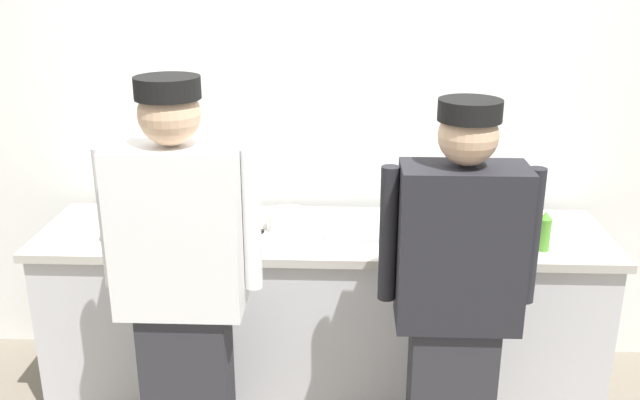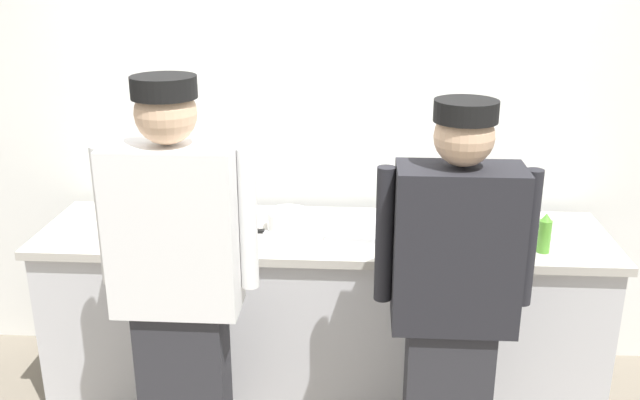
{
  "view_description": "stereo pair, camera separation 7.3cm",
  "coord_description": "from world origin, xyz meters",
  "px_view_note": "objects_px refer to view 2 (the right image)",
  "views": [
    {
      "loc": [
        0.12,
        -2.81,
        2.17
      ],
      "look_at": [
        -0.01,
        0.35,
        1.06
      ],
      "focal_mm": 39.4,
      "sensor_mm": 36.0,
      "label": 1
    },
    {
      "loc": [
        0.19,
        -2.8,
        2.17
      ],
      "look_at": [
        -0.01,
        0.35,
        1.06
      ],
      "focal_mm": 39.4,
      "sensor_mm": 36.0,
      "label": 2
    }
  ],
  "objects_px": {
    "sheet_tray": "(381,230)",
    "squeeze_bottle_secondary": "(109,197)",
    "ramekin_green_sauce": "(217,235)",
    "chef_center": "(453,301)",
    "mixing_bowl_steel": "(491,224)",
    "ramekin_red_sauce": "(138,236)",
    "plate_stack_front": "(288,220)",
    "squeeze_bottle_primary": "(545,234)",
    "chefs_knife": "(269,232)",
    "deli_cup": "(111,231)",
    "squeeze_bottle_spare": "(451,200)",
    "chef_near_left": "(178,284)",
    "plate_stack_rear": "(224,216)"
  },
  "relations": [
    {
      "from": "plate_stack_front",
      "to": "ramekin_red_sauce",
      "type": "height_order",
      "value": "plate_stack_front"
    },
    {
      "from": "mixing_bowl_steel",
      "to": "ramekin_red_sauce",
      "type": "distance_m",
      "value": 1.68
    },
    {
      "from": "plate_stack_rear",
      "to": "ramekin_green_sauce",
      "type": "distance_m",
      "value": 0.24
    },
    {
      "from": "squeeze_bottle_spare",
      "to": "ramekin_green_sauce",
      "type": "height_order",
      "value": "squeeze_bottle_spare"
    },
    {
      "from": "squeeze_bottle_secondary",
      "to": "ramekin_red_sauce",
      "type": "distance_m",
      "value": 0.44
    },
    {
      "from": "deli_cup",
      "to": "squeeze_bottle_primary",
      "type": "bearing_deg",
      "value": -0.73
    },
    {
      "from": "mixing_bowl_steel",
      "to": "plate_stack_rear",
      "type": "bearing_deg",
      "value": 175.7
    },
    {
      "from": "plate_stack_front",
      "to": "mixing_bowl_steel",
      "type": "distance_m",
      "value": 0.98
    },
    {
      "from": "mixing_bowl_steel",
      "to": "squeeze_bottle_secondary",
      "type": "xyz_separation_m",
      "value": [
        -1.92,
        0.19,
        0.03
      ]
    },
    {
      "from": "ramekin_green_sauce",
      "to": "chef_center",
      "type": "bearing_deg",
      "value": -28.91
    },
    {
      "from": "squeeze_bottle_spare",
      "to": "chefs_knife",
      "type": "relative_size",
      "value": 0.74
    },
    {
      "from": "sheet_tray",
      "to": "squeeze_bottle_primary",
      "type": "relative_size",
      "value": 2.77
    },
    {
      "from": "chef_near_left",
      "to": "squeeze_bottle_primary",
      "type": "xyz_separation_m",
      "value": [
        1.54,
        0.53,
        0.04
      ]
    },
    {
      "from": "squeeze_bottle_spare",
      "to": "ramekin_red_sauce",
      "type": "xyz_separation_m",
      "value": [
        -1.5,
        -0.39,
        -0.08
      ]
    },
    {
      "from": "squeeze_bottle_spare",
      "to": "ramekin_green_sauce",
      "type": "distance_m",
      "value": 1.19
    },
    {
      "from": "chef_near_left",
      "to": "deli_cup",
      "type": "relative_size",
      "value": 19.59
    },
    {
      "from": "plate_stack_rear",
      "to": "deli_cup",
      "type": "bearing_deg",
      "value": -151.57
    },
    {
      "from": "mixing_bowl_steel",
      "to": "deli_cup",
      "type": "relative_size",
      "value": 4.05
    },
    {
      "from": "plate_stack_rear",
      "to": "squeeze_bottle_secondary",
      "type": "bearing_deg",
      "value": 171.89
    },
    {
      "from": "squeeze_bottle_secondary",
      "to": "deli_cup",
      "type": "relative_size",
      "value": 2.06
    },
    {
      "from": "plate_stack_front",
      "to": "squeeze_bottle_secondary",
      "type": "distance_m",
      "value": 0.97
    },
    {
      "from": "chef_near_left",
      "to": "chef_center",
      "type": "height_order",
      "value": "chef_near_left"
    },
    {
      "from": "squeeze_bottle_spare",
      "to": "ramekin_red_sauce",
      "type": "height_order",
      "value": "squeeze_bottle_spare"
    },
    {
      "from": "chef_near_left",
      "to": "ramekin_red_sauce",
      "type": "xyz_separation_m",
      "value": [
        -0.34,
        0.55,
        -0.03
      ]
    },
    {
      "from": "squeeze_bottle_primary",
      "to": "deli_cup",
      "type": "relative_size",
      "value": 2.07
    },
    {
      "from": "squeeze_bottle_primary",
      "to": "mixing_bowl_steel",
      "type": "bearing_deg",
      "value": 137.39
    },
    {
      "from": "plate_stack_front",
      "to": "sheet_tray",
      "type": "relative_size",
      "value": 0.4
    },
    {
      "from": "ramekin_red_sauce",
      "to": "ramekin_green_sauce",
      "type": "distance_m",
      "value": 0.38
    },
    {
      "from": "plate_stack_rear",
      "to": "deli_cup",
      "type": "height_order",
      "value": "deli_cup"
    },
    {
      "from": "deli_cup",
      "to": "chefs_knife",
      "type": "height_order",
      "value": "deli_cup"
    },
    {
      "from": "plate_stack_front",
      "to": "plate_stack_rear",
      "type": "distance_m",
      "value": 0.35
    },
    {
      "from": "plate_stack_front",
      "to": "squeeze_bottle_primary",
      "type": "height_order",
      "value": "squeeze_bottle_primary"
    },
    {
      "from": "plate_stack_rear",
      "to": "chefs_knife",
      "type": "xyz_separation_m",
      "value": [
        0.25,
        -0.14,
        -0.02
      ]
    },
    {
      "from": "squeeze_bottle_secondary",
      "to": "squeeze_bottle_primary",
      "type": "bearing_deg",
      "value": -10.01
    },
    {
      "from": "plate_stack_rear",
      "to": "chef_near_left",
      "type": "bearing_deg",
      "value": -91.49
    },
    {
      "from": "squeeze_bottle_primary",
      "to": "chefs_knife",
      "type": "height_order",
      "value": "squeeze_bottle_primary"
    },
    {
      "from": "sheet_tray",
      "to": "plate_stack_rear",
      "type": "bearing_deg",
      "value": 172.89
    },
    {
      "from": "plate_stack_front",
      "to": "squeeze_bottle_primary",
      "type": "distance_m",
      "value": 1.2
    },
    {
      "from": "mixing_bowl_steel",
      "to": "ramekin_green_sauce",
      "type": "bearing_deg",
      "value": -173.74
    },
    {
      "from": "chef_center",
      "to": "deli_cup",
      "type": "xyz_separation_m",
      "value": [
        -1.54,
        0.55,
        0.03
      ]
    },
    {
      "from": "ramekin_green_sauce",
      "to": "deli_cup",
      "type": "xyz_separation_m",
      "value": [
        -0.5,
        -0.02,
        0.02
      ]
    },
    {
      "from": "squeeze_bottle_secondary",
      "to": "squeeze_bottle_spare",
      "type": "bearing_deg",
      "value": 1.22
    },
    {
      "from": "plate_stack_front",
      "to": "squeeze_bottle_primary",
      "type": "bearing_deg",
      "value": -9.66
    },
    {
      "from": "chef_near_left",
      "to": "chefs_knife",
      "type": "relative_size",
      "value": 6.41
    },
    {
      "from": "deli_cup",
      "to": "squeeze_bottle_secondary",
      "type": "bearing_deg",
      "value": 109.99
    },
    {
      "from": "chef_near_left",
      "to": "sheet_tray",
      "type": "relative_size",
      "value": 3.41
    },
    {
      "from": "plate_stack_rear",
      "to": "squeeze_bottle_secondary",
      "type": "distance_m",
      "value": 0.62
    },
    {
      "from": "sheet_tray",
      "to": "squeeze_bottle_secondary",
      "type": "bearing_deg",
      "value": 172.45
    },
    {
      "from": "mixing_bowl_steel",
      "to": "sheet_tray",
      "type": "xyz_separation_m",
      "value": [
        -0.52,
        0.0,
        -0.04
      ]
    },
    {
      "from": "chef_center",
      "to": "squeeze_bottle_spare",
      "type": "bearing_deg",
      "value": 84.37
    }
  ]
}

